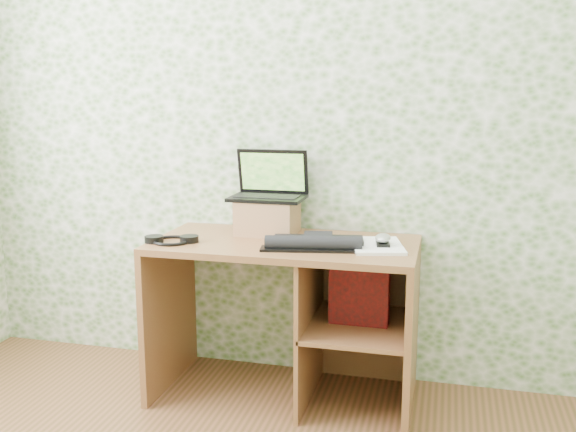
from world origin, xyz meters
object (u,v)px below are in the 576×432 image
(desk, at_px, (302,297))
(riser, at_px, (268,217))
(laptop, at_px, (270,187))
(keyboard, at_px, (316,242))
(notepad, at_px, (377,246))

(desk, distance_m, riser, 0.42)
(laptop, bearing_deg, keyboard, -41.70)
(riser, relative_size, keyboard, 0.59)
(desk, relative_size, keyboard, 2.59)
(riser, relative_size, notepad, 0.90)
(notepad, bearing_deg, laptop, 147.28)
(riser, relative_size, laptop, 0.79)
(riser, bearing_deg, keyboard, -37.34)
(notepad, bearing_deg, riser, 150.88)
(desk, xyz_separation_m, notepad, (0.34, -0.03, 0.28))
(laptop, xyz_separation_m, notepad, (0.54, -0.19, -0.21))
(laptop, bearing_deg, riser, -89.84)
(desk, xyz_separation_m, riser, (-0.20, 0.12, 0.35))
(desk, height_order, notepad, notepad)
(riser, xyz_separation_m, keyboard, (0.28, -0.21, -0.06))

